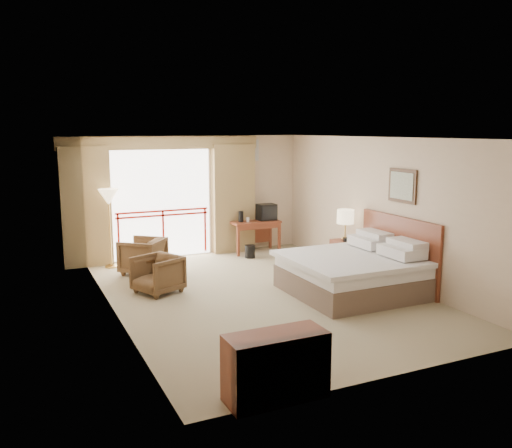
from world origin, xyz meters
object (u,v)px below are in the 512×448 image
armchair_near (158,293)px  nightstand (346,256)px  wastebasket (250,251)px  side_table (144,267)px  armchair_far (143,273)px  desk (254,227)px  bed (354,272)px  table_lamp (345,217)px  floor_lamp (109,200)px  dresser (276,367)px  tv (267,212)px

armchair_near → nightstand: bearing=62.3°
wastebasket → side_table: side_table is taller
armchair_far → armchair_near: 1.42m
desk → armchair_far: desk is taller
bed → side_table: size_ratio=4.12×
bed → armchair_near: bed is taller
table_lamp → side_table: 4.04m
side_table → floor_lamp: floor_lamp is taller
nightstand → desk: 2.63m
armchair_far → table_lamp: bearing=106.7°
armchair_far → floor_lamp: floor_lamp is taller
desk → armchair_near: (-2.89, -2.25, -0.58)m
table_lamp → floor_lamp: bearing=150.9°
table_lamp → armchair_near: 3.95m
armchair_near → side_table: bearing=169.7°
armchair_far → side_table: size_ratio=1.52×
bed → nightstand: bed is taller
armchair_near → floor_lamp: 2.63m
dresser → desk: bearing=65.3°
floor_lamp → dresser: 6.55m
side_table → floor_lamp: 2.00m
nightstand → dresser: size_ratio=0.59×
armchair_far → side_table: bearing=27.6°
bed → armchair_far: (-3.04, 2.88, -0.38)m
table_lamp → dresser: size_ratio=0.55×
tv → dresser: size_ratio=0.38×
desk → nightstand: bearing=-74.2°
table_lamp → side_table: table_lamp is taller
nightstand → tv: (-0.60, 2.41, 0.60)m
table_lamp → armchair_far: table_lamp is taller
bed → tv: 3.69m
side_table → dresser: dresser is taller
armchair_near → floor_lamp: size_ratio=0.45×
armchair_far → side_table: 1.00m
wastebasket → table_lamp: bearing=-56.7°
bed → side_table: bearing=148.8°
nightstand → floor_lamp: size_ratio=0.40×
bed → side_table: (-3.24, 1.96, -0.02)m
floor_lamp → dresser: (0.58, -6.44, -1.05)m
armchair_near → desk: bearing=103.5°
armchair_near → tv: bearing=100.1°
nightstand → table_lamp: (0.00, 0.05, 0.79)m
tv → armchair_near: tv is taller
tv → wastebasket: bearing=-138.8°
bed → wastebasket: size_ratio=7.42×
wastebasket → dresser: 6.45m
desk → side_table: bearing=-154.2°
armchair_far → side_table: side_table is taller
wastebasket → side_table: (-2.68, -1.22, 0.21)m
table_lamp → wastebasket: table_lamp is taller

